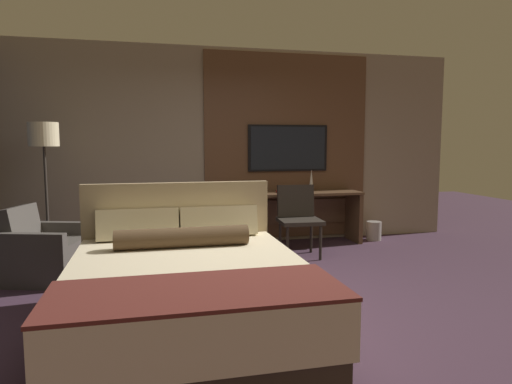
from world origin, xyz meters
TOP-DOWN VIEW (x-y plane):
  - ground_plane at (0.00, 0.00)m, footprint 16.00×16.00m
  - wall_back_tv_panel at (0.14, 2.59)m, footprint 7.20×0.09m
  - bed at (-0.74, -0.51)m, footprint 1.77×2.19m
  - desk at (1.01, 2.30)m, footprint 1.96×0.54m
  - tv at (1.01, 2.52)m, footprint 1.20×0.04m
  - desk_chair at (0.87, 1.62)m, footprint 0.56×0.55m
  - armchair_by_window at (-2.10, 1.24)m, footprint 0.90×0.93m
  - floor_lamp at (-2.19, 1.88)m, footprint 0.34×0.34m
  - vase_tall at (1.32, 2.38)m, footprint 0.08×0.08m
  - vase_short at (0.52, 2.23)m, footprint 0.13×0.13m
  - book at (0.88, 2.25)m, footprint 0.23×0.17m
  - waste_bin at (2.29, 2.25)m, footprint 0.22×0.22m

SIDE VIEW (x-z plane):
  - ground_plane at x=0.00m, z-range 0.00..0.00m
  - waste_bin at x=2.29m, z-range 0.00..0.28m
  - armchair_by_window at x=-2.10m, z-range -0.12..0.67m
  - bed at x=-0.74m, z-range -0.21..0.87m
  - desk at x=1.01m, z-range 0.14..0.90m
  - desk_chair at x=0.87m, z-range 0.09..1.00m
  - book at x=0.88m, z-range 0.76..0.79m
  - vase_short at x=0.52m, z-range 0.76..0.90m
  - vase_tall at x=1.32m, z-range 0.76..1.07m
  - tv at x=1.01m, z-range 1.04..1.72m
  - wall_back_tv_panel at x=0.14m, z-range 0.00..2.80m
  - floor_lamp at x=-2.19m, z-range 0.57..2.27m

